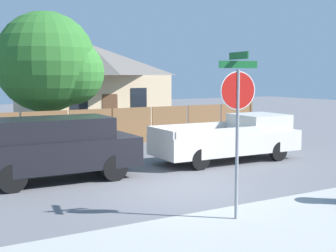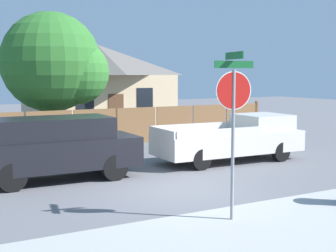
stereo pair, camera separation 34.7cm
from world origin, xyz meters
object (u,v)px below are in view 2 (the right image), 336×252
Objects in this scene: orange_pickup at (234,139)px; stop_sign at (233,106)px; house at (97,84)px; red_suv at (57,146)px; oak_tree at (56,64)px.

orange_pickup is 7.06m from stop_sign.
house reaches higher than orange_pickup.
red_suv is 6.08m from stop_sign.
red_suv is at bearing -178.67° from orange_pickup.
oak_tree is 8.05m from red_suv.
stop_sign is at bearing -102.04° from house.
orange_pickup is at bearing -89.70° from house.
oak_tree is at bearing -123.85° from house.
house is at bearing 88.27° from stop_sign.
house is 13.74m from orange_pickup.
oak_tree is (-4.21, -6.27, 0.99)m from house.
stop_sign is (-4.15, -5.48, 1.61)m from orange_pickup.
red_suv is (-6.29, -13.63, -1.52)m from house.
stop_sign reaches higher than orange_pickup.
house is 2.43× the size of stop_sign.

